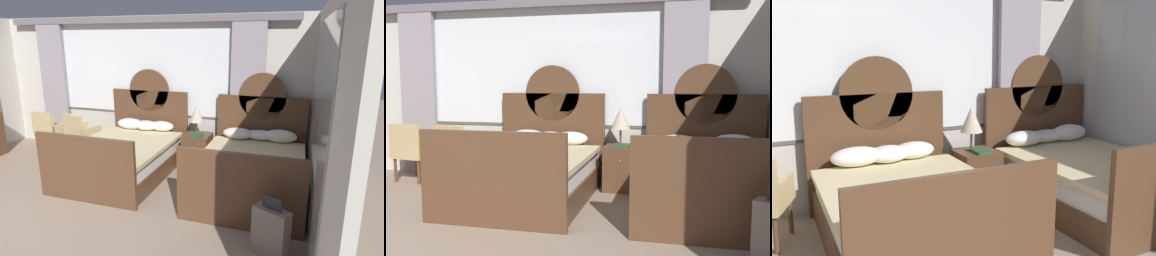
# 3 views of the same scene
# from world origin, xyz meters

# --- Properties ---
(wall_back_window) EXTENTS (6.34, 0.22, 2.70)m
(wall_back_window) POSITION_xyz_m (0.00, 3.73, 1.44)
(wall_back_window) COLOR beige
(wall_back_window) RESTS_ON ground_plane
(wall_right_mirror) EXTENTS (0.08, 4.33, 2.70)m
(wall_right_mirror) POSITION_xyz_m (3.20, 1.59, 1.35)
(wall_right_mirror) COLOR beige
(wall_right_mirror) RESTS_ON ground_plane
(bed_near_window) EXTENTS (1.56, 2.19, 1.72)m
(bed_near_window) POSITION_xyz_m (0.18, 2.60, 0.35)
(bed_near_window) COLOR brown
(bed_near_window) RESTS_ON ground_plane
(bed_near_mirror) EXTENTS (1.56, 2.19, 1.72)m
(bed_near_mirror) POSITION_xyz_m (2.34, 2.60, 0.35)
(bed_near_mirror) COLOR brown
(bed_near_mirror) RESTS_ON ground_plane
(nightstand_between_beds) EXTENTS (0.48, 0.50, 0.61)m
(nightstand_between_beds) POSITION_xyz_m (1.26, 3.28, 0.31)
(nightstand_between_beds) COLOR brown
(nightstand_between_beds) RESTS_ON ground_plane
(table_lamp_on_nightstand) EXTENTS (0.27, 0.27, 0.53)m
(table_lamp_on_nightstand) POSITION_xyz_m (1.23, 3.34, 0.98)
(table_lamp_on_nightstand) COLOR brown
(table_lamp_on_nightstand) RESTS_ON nightstand_between_beds
(book_on_nightstand) EXTENTS (0.18, 0.26, 0.03)m
(book_on_nightstand) POSITION_xyz_m (1.28, 3.19, 0.63)
(book_on_nightstand) COLOR #285133
(book_on_nightstand) RESTS_ON nightstand_between_beds
(armchair_by_window_left) EXTENTS (0.68, 0.68, 0.86)m
(armchair_by_window_left) POSITION_xyz_m (-1.10, 3.09, 0.49)
(armchair_by_window_left) COLOR tan
(armchair_by_window_left) RESTS_ON ground_plane
(armchair_by_window_centre) EXTENTS (0.60, 0.60, 0.86)m
(armchair_by_window_centre) POSITION_xyz_m (-1.83, 3.09, 0.49)
(armchair_by_window_centre) COLOR tan
(armchair_by_window_centre) RESTS_ON ground_plane
(suitcase_on_floor) EXTENTS (0.42, 0.33, 0.69)m
(suitcase_on_floor) POSITION_xyz_m (2.77, 1.06, 0.28)
(suitcase_on_floor) COLOR #75665B
(suitcase_on_floor) RESTS_ON ground_plane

